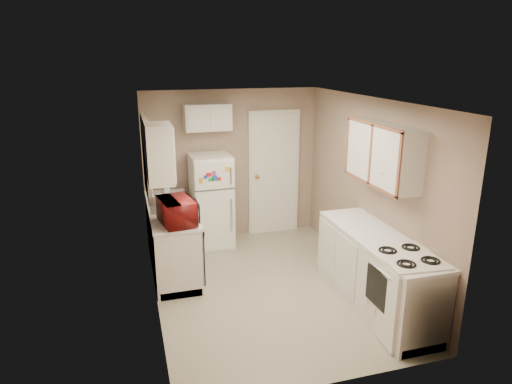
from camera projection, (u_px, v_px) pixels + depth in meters
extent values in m
plane|color=#B7B19A|center=(267.00, 287.00, 5.94)|extent=(3.80, 3.80, 0.00)
plane|color=white|center=(268.00, 100.00, 5.25)|extent=(3.80, 3.80, 0.00)
plane|color=gray|center=(151.00, 210.00, 5.22)|extent=(3.80, 3.80, 0.00)
plane|color=gray|center=(369.00, 190.00, 5.97)|extent=(3.80, 3.80, 0.00)
plane|color=gray|center=(232.00, 165.00, 7.34)|extent=(2.80, 2.80, 0.00)
plane|color=gray|center=(335.00, 265.00, 3.85)|extent=(2.80, 2.80, 0.00)
cube|color=silver|center=(172.00, 238.00, 6.35)|extent=(0.60, 1.80, 0.90)
cube|color=black|center=(200.00, 250.00, 5.86)|extent=(0.03, 0.58, 0.72)
cube|color=gray|center=(170.00, 207.00, 6.37)|extent=(0.54, 0.74, 0.16)
imported|color=maroon|center=(177.00, 212.00, 5.61)|extent=(0.61, 0.40, 0.38)
imported|color=white|center=(167.00, 187.00, 6.83)|extent=(0.09, 0.09, 0.18)
cube|color=silver|center=(147.00, 157.00, 6.08)|extent=(0.10, 0.98, 1.08)
cube|color=silver|center=(159.00, 154.00, 5.29)|extent=(0.30, 0.45, 0.70)
cube|color=white|center=(212.00, 202.00, 7.03)|extent=(0.61, 0.60, 1.46)
cube|color=silver|center=(208.00, 117.00, 6.87)|extent=(0.70, 0.30, 0.40)
cube|color=white|center=(274.00, 173.00, 7.54)|extent=(0.86, 0.06, 2.08)
cube|color=silver|center=(376.00, 272.00, 5.37)|extent=(0.60, 2.00, 0.90)
cube|color=white|center=(404.00, 297.00, 4.84)|extent=(0.65, 0.77, 0.88)
cube|color=silver|center=(383.00, 154.00, 5.29)|extent=(0.30, 1.20, 0.70)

